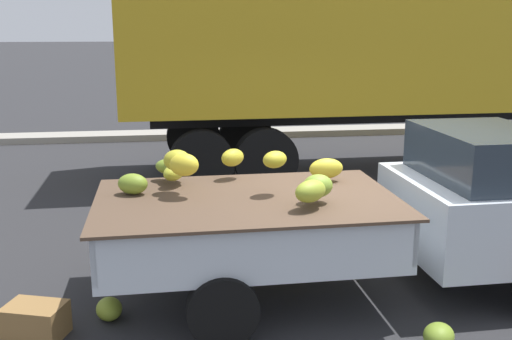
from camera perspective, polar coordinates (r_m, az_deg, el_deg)
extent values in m
plane|color=#28282B|center=(6.86, 11.07, -10.22)|extent=(220.00, 220.00, 0.00)
cube|color=gray|center=(15.36, 0.01, 3.56)|extent=(80.00, 0.80, 0.16)
cube|color=silver|center=(6.93, 22.07, -3.79)|extent=(2.10, 1.80, 0.78)
cube|color=#28333D|center=(6.67, 21.03, 1.43)|extent=(1.16, 1.57, 0.52)
cube|color=silver|center=(6.09, -0.88, -7.20)|extent=(2.88, 1.81, 0.08)
cube|color=silver|center=(6.82, -1.92, -2.62)|extent=(2.85, 0.09, 0.44)
cube|color=silver|center=(5.20, 0.48, -7.83)|extent=(2.85, 0.09, 0.44)
cube|color=silver|center=(6.34, 11.78, -4.14)|extent=(0.08, 1.77, 0.44)
cube|color=silver|center=(5.98, -14.37, -5.39)|extent=(0.08, 1.77, 0.44)
cube|color=#B21914|center=(6.85, -1.95, -2.87)|extent=(2.74, 0.05, 0.07)
cube|color=brown|center=(5.93, -0.89, -2.77)|extent=(3.00, 1.94, 0.03)
ellipsoid|color=#93A52F|center=(5.50, 5.21, -2.02)|extent=(0.41, 0.37, 0.21)
ellipsoid|color=yellow|center=(5.88, -6.85, 0.49)|extent=(0.34, 0.29, 0.22)
ellipsoid|color=olive|center=(6.43, -7.68, 0.30)|extent=(0.34, 0.35, 0.23)
ellipsoid|color=gold|center=(5.92, 1.80, 1.01)|extent=(0.34, 0.32, 0.17)
ellipsoid|color=olive|center=(6.57, -8.13, 0.30)|extent=(0.42, 0.38, 0.17)
ellipsoid|color=gold|center=(6.58, -2.24, 1.19)|extent=(0.34, 0.33, 0.19)
ellipsoid|color=gold|center=(6.34, -7.82, -0.25)|extent=(0.31, 0.35, 0.16)
ellipsoid|color=olive|center=(6.13, -11.64, -1.30)|extent=(0.36, 0.31, 0.21)
ellipsoid|color=gold|center=(6.53, 6.69, 0.14)|extent=(0.40, 0.23, 0.22)
ellipsoid|color=gold|center=(6.05, -7.52, 0.92)|extent=(0.33, 0.31, 0.21)
ellipsoid|color=olive|center=(5.72, 5.89, -1.51)|extent=(0.35, 0.31, 0.22)
cylinder|color=black|center=(7.80, 18.89, -5.27)|extent=(0.64, 0.21, 0.64)
cylinder|color=black|center=(6.94, -4.66, -6.87)|extent=(0.64, 0.21, 0.64)
cylinder|color=black|center=(5.38, -3.18, -13.17)|extent=(0.64, 0.21, 0.64)
cube|color=gold|center=(12.14, 17.30, 12.29)|extent=(12.04, 2.71, 2.70)
cube|color=black|center=(12.25, 16.81, 5.27)|extent=(11.05, 0.59, 0.30)
cylinder|color=black|center=(12.42, -1.00, 3.34)|extent=(1.09, 0.32, 1.08)
cylinder|color=black|center=(10.10, 0.94, 0.97)|extent=(1.09, 0.32, 1.08)
cylinder|color=black|center=(12.32, -5.99, 3.18)|extent=(1.09, 0.32, 1.08)
cylinder|color=black|center=(9.97, -5.18, 0.75)|extent=(1.09, 0.32, 1.08)
ellipsoid|color=olive|center=(6.04, -13.80, -12.70)|extent=(0.29, 0.36, 0.20)
ellipsoid|color=olive|center=(5.65, 16.99, -14.84)|extent=(0.40, 0.41, 0.21)
cube|color=olive|center=(5.90, -20.25, -13.31)|extent=(0.61, 0.51, 0.30)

